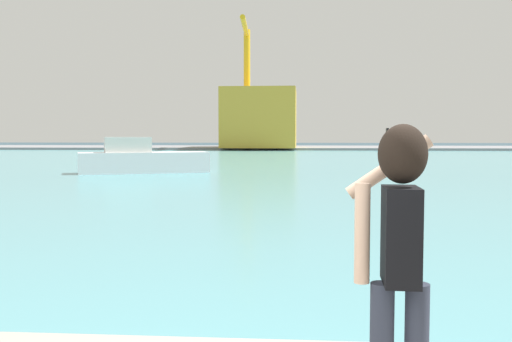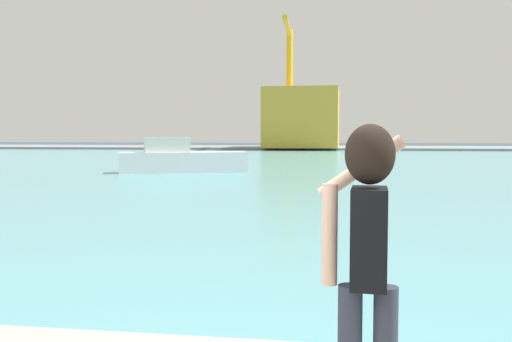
{
  "view_description": "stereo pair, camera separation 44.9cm",
  "coord_description": "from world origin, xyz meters",
  "px_view_note": "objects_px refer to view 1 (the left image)",
  "views": [
    {
      "loc": [
        0.59,
        -2.66,
        2.32
      ],
      "look_at": [
        0.14,
        3.1,
        1.96
      ],
      "focal_mm": 40.7,
      "sensor_mm": 36.0,
      "label": 1
    },
    {
      "loc": [
        1.04,
        -2.61,
        2.32
      ],
      "look_at": [
        0.14,
        3.1,
        1.96
      ],
      "focal_mm": 40.7,
      "sensor_mm": 36.0,
      "label": 2
    }
  ],
  "objects_px": {
    "boat_moored": "(141,160)",
    "warehouse_left": "(260,119)",
    "port_crane": "(246,73)",
    "person_photographer": "(399,241)"
  },
  "relations": [
    {
      "from": "boat_moored",
      "to": "warehouse_left",
      "type": "bearing_deg",
      "value": 64.76
    },
    {
      "from": "boat_moored",
      "to": "port_crane",
      "type": "height_order",
      "value": "port_crane"
    },
    {
      "from": "warehouse_left",
      "to": "port_crane",
      "type": "relative_size",
      "value": 0.76
    },
    {
      "from": "person_photographer",
      "to": "warehouse_left",
      "type": "relative_size",
      "value": 0.13
    },
    {
      "from": "warehouse_left",
      "to": "port_crane",
      "type": "distance_m",
      "value": 7.22
    },
    {
      "from": "boat_moored",
      "to": "warehouse_left",
      "type": "distance_m",
      "value": 55.19
    },
    {
      "from": "port_crane",
      "to": "warehouse_left",
      "type": "bearing_deg",
      "value": 23.03
    },
    {
      "from": "person_photographer",
      "to": "boat_moored",
      "type": "xyz_separation_m",
      "value": [
        -10.18,
        30.87,
        -0.89
      ]
    },
    {
      "from": "person_photographer",
      "to": "port_crane",
      "type": "xyz_separation_m",
      "value": [
        -8.96,
        84.96,
        9.95
      ]
    },
    {
      "from": "boat_moored",
      "to": "port_crane",
      "type": "xyz_separation_m",
      "value": [
        1.22,
        54.09,
        10.84
      ]
    }
  ]
}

